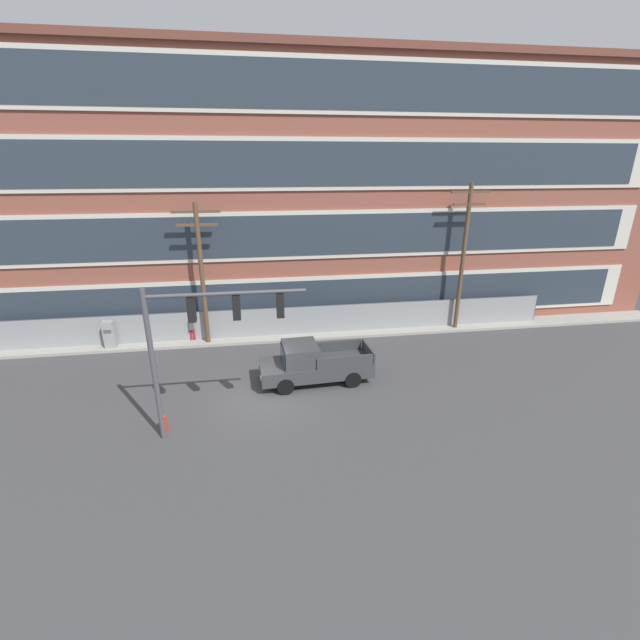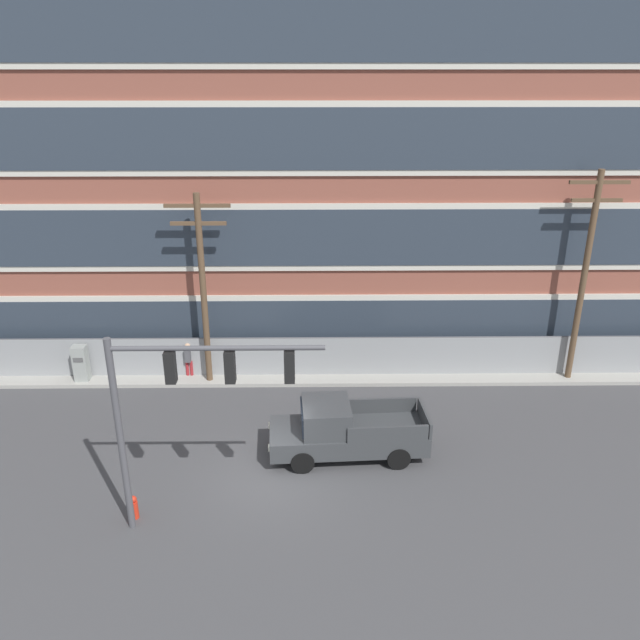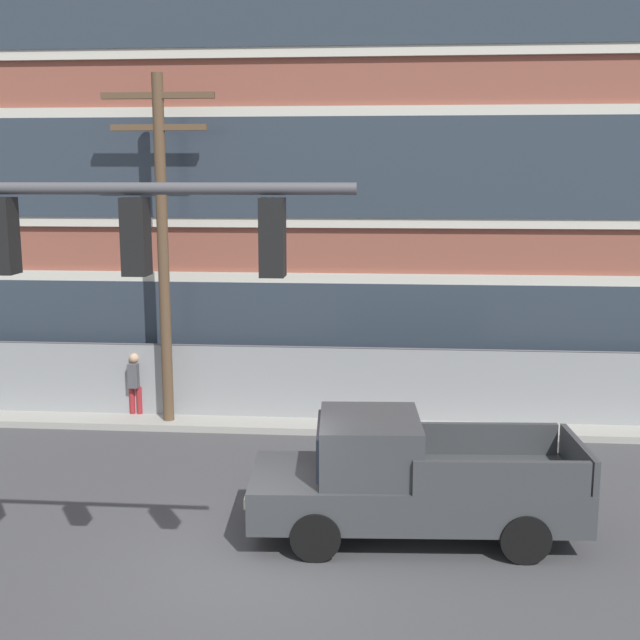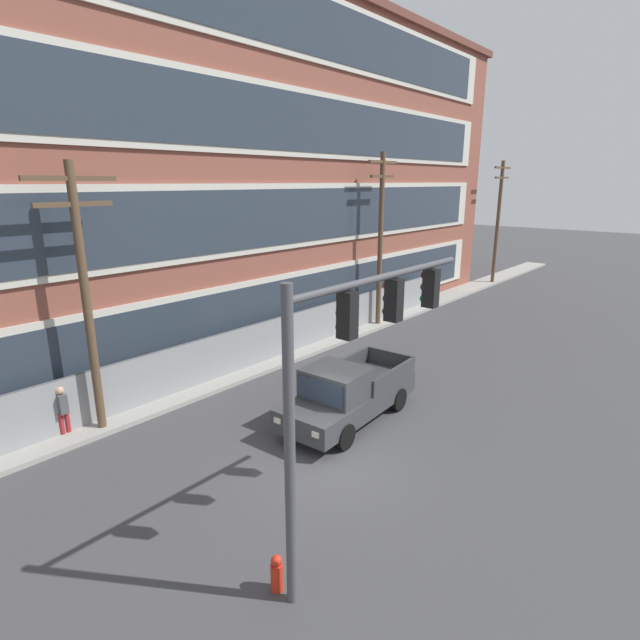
# 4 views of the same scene
# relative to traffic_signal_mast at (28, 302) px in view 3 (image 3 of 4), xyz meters

# --- Properties ---
(ground_plane) EXTENTS (160.00, 160.00, 0.00)m
(ground_plane) POSITION_rel_traffic_signal_mast_xyz_m (2.14, 2.39, -4.49)
(ground_plane) COLOR #424244
(sidewalk_building_side) EXTENTS (80.00, 1.68, 0.16)m
(sidewalk_building_side) POSITION_rel_traffic_signal_mast_xyz_m (2.14, 9.57, -4.41)
(sidewalk_building_side) COLOR #9E9B93
(sidewalk_building_side) RESTS_ON ground
(brick_mill_building) EXTENTS (51.67, 12.20, 16.30)m
(brick_mill_building) POSITION_rel_traffic_signal_mast_xyz_m (3.47, 16.22, 3.67)
(brick_mill_building) COLOR brown
(brick_mill_building) RESTS_ON ground
(chain_link_fence) EXTENTS (33.83, 0.06, 1.94)m
(chain_link_fence) POSITION_rel_traffic_signal_mast_xyz_m (3.64, 9.65, -3.50)
(chain_link_fence) COLOR gray
(chain_link_fence) RESTS_ON ground
(traffic_signal_mast) EXTENTS (5.84, 0.43, 6.13)m
(traffic_signal_mast) POSITION_rel_traffic_signal_mast_xyz_m (0.00, 0.00, 0.00)
(traffic_signal_mast) COLOR #4C4C51
(traffic_signal_mast) RESTS_ON ground
(pickup_truck_dark_grey) EXTENTS (5.61, 2.37, 2.05)m
(pickup_truck_dark_grey) POSITION_rel_traffic_signal_mast_xyz_m (4.64, 3.67, -3.53)
(pickup_truck_dark_grey) COLOR #383A3D
(pickup_truck_dark_grey) RESTS_ON ground
(utility_pole_near_corner) EXTENTS (2.60, 0.26, 8.25)m
(utility_pole_near_corner) POSITION_rel_traffic_signal_mast_xyz_m (-0.93, 9.19, 0.11)
(utility_pole_near_corner) COLOR brown
(utility_pole_near_corner) RESTS_ON ground
(pedestrian_near_cabinet) EXTENTS (0.32, 0.41, 1.69)m
(pedestrian_near_cabinet) POSITION_rel_traffic_signal_mast_xyz_m (-1.88, 9.63, -3.52)
(pedestrian_near_cabinet) COLOR maroon
(pedestrian_near_cabinet) RESTS_ON ground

